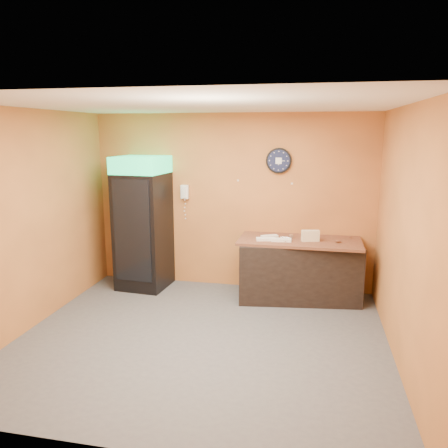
# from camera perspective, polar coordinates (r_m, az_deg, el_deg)

# --- Properties ---
(floor) EXTENTS (4.50, 4.50, 0.00)m
(floor) POSITION_cam_1_polar(r_m,az_deg,el_deg) (5.59, -2.93, -14.72)
(floor) COLOR #47474C
(floor) RESTS_ON ground
(back_wall) EXTENTS (4.50, 0.02, 2.80)m
(back_wall) POSITION_cam_1_polar(r_m,az_deg,el_deg) (7.03, 1.03, 2.90)
(back_wall) COLOR #CD7B3A
(back_wall) RESTS_ON floor
(left_wall) EXTENTS (0.02, 4.00, 2.80)m
(left_wall) POSITION_cam_1_polar(r_m,az_deg,el_deg) (6.08, -24.08, 0.40)
(left_wall) COLOR #CD7B3A
(left_wall) RESTS_ON floor
(right_wall) EXTENTS (0.02, 4.00, 2.80)m
(right_wall) POSITION_cam_1_polar(r_m,az_deg,el_deg) (5.05, 22.45, -1.65)
(right_wall) COLOR #CD7B3A
(right_wall) RESTS_ON floor
(ceiling) EXTENTS (4.50, 4.00, 0.02)m
(ceiling) POSITION_cam_1_polar(r_m,az_deg,el_deg) (5.00, -3.28, 15.28)
(ceiling) COLOR white
(ceiling) RESTS_ON back_wall
(beverage_cooler) EXTENTS (0.81, 0.82, 2.13)m
(beverage_cooler) POSITION_cam_1_polar(r_m,az_deg,el_deg) (7.11, -10.62, -0.14)
(beverage_cooler) COLOR black
(beverage_cooler) RESTS_ON floor
(prep_counter) EXTENTS (1.87, 1.01, 0.89)m
(prep_counter) POSITION_cam_1_polar(r_m,az_deg,el_deg) (6.76, 9.72, -5.99)
(prep_counter) COLOR black
(prep_counter) RESTS_ON floor
(wall_clock) EXTENTS (0.39, 0.06, 0.39)m
(wall_clock) POSITION_cam_1_polar(r_m,az_deg,el_deg) (6.83, 7.17, 8.21)
(wall_clock) COLOR black
(wall_clock) RESTS_ON back_wall
(wall_phone) EXTENTS (0.12, 0.11, 0.22)m
(wall_phone) POSITION_cam_1_polar(r_m,az_deg,el_deg) (7.14, -5.16, 4.19)
(wall_phone) COLOR white
(wall_phone) RESTS_ON back_wall
(butcher_paper) EXTENTS (1.81, 0.89, 0.04)m
(butcher_paper) POSITION_cam_1_polar(r_m,az_deg,el_deg) (6.63, 9.86, -2.16)
(butcher_paper) COLOR brown
(butcher_paper) RESTS_ON prep_counter
(sub_roll_stack) EXTENTS (0.27, 0.14, 0.16)m
(sub_roll_stack) POSITION_cam_1_polar(r_m,az_deg,el_deg) (6.53, 11.22, -1.52)
(sub_roll_stack) COLOR #F0E6BB
(sub_roll_stack) RESTS_ON butcher_paper
(wrapped_sandwich_left) EXTENTS (0.30, 0.17, 0.04)m
(wrapped_sandwich_left) POSITION_cam_1_polar(r_m,az_deg,el_deg) (6.49, 5.50, -1.97)
(wrapped_sandwich_left) COLOR white
(wrapped_sandwich_left) RESTS_ON butcher_paper
(wrapped_sandwich_mid) EXTENTS (0.30, 0.14, 0.04)m
(wrapped_sandwich_mid) POSITION_cam_1_polar(r_m,az_deg,el_deg) (6.46, 7.48, -2.08)
(wrapped_sandwich_mid) COLOR white
(wrapped_sandwich_mid) RESTS_ON butcher_paper
(wrapped_sandwich_right) EXTENTS (0.27, 0.21, 0.04)m
(wrapped_sandwich_right) POSITION_cam_1_polar(r_m,az_deg,el_deg) (6.67, 5.96, -1.62)
(wrapped_sandwich_right) COLOR white
(wrapped_sandwich_right) RESTS_ON butcher_paper
(kitchen_tool) EXTENTS (0.06, 0.06, 0.06)m
(kitchen_tool) POSITION_cam_1_polar(r_m,az_deg,el_deg) (6.66, 8.76, -1.61)
(kitchen_tool) COLOR silver
(kitchen_tool) RESTS_ON butcher_paper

